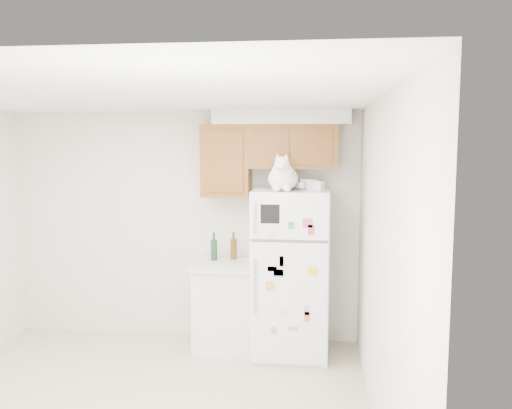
% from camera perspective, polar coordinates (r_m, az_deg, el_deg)
% --- Properties ---
extents(room_shell, '(3.84, 4.04, 2.52)m').
position_cam_1_polar(room_shell, '(4.28, -11.71, -0.26)').
color(room_shell, beige).
rests_on(room_shell, ground_plane).
extents(refrigerator, '(0.76, 0.78, 1.70)m').
position_cam_1_polar(refrigerator, '(5.56, 3.68, -7.16)').
color(refrigerator, white).
rests_on(refrigerator, ground_plane).
extents(base_counter, '(0.64, 0.64, 0.92)m').
position_cam_1_polar(base_counter, '(5.81, -3.24, -10.53)').
color(base_counter, white).
rests_on(base_counter, ground_plane).
extents(cat, '(0.36, 0.52, 0.37)m').
position_cam_1_polar(cat, '(5.25, 2.87, 2.95)').
color(cat, white).
rests_on(cat, refrigerator).
extents(storage_box_back, '(0.21, 0.17, 0.10)m').
position_cam_1_polar(storage_box_back, '(5.52, 5.44, 2.19)').
color(storage_box_back, white).
rests_on(storage_box_back, refrigerator).
extents(storage_box_front, '(0.18, 0.16, 0.09)m').
position_cam_1_polar(storage_box_front, '(5.37, 6.30, 2.01)').
color(storage_box_front, white).
rests_on(storage_box_front, refrigerator).
extents(bottle_green, '(0.07, 0.07, 0.30)m').
position_cam_1_polar(bottle_green, '(5.78, -4.45, -4.40)').
color(bottle_green, '#19381E').
rests_on(bottle_green, base_counter).
extents(bottle_amber, '(0.07, 0.07, 0.30)m').
position_cam_1_polar(bottle_amber, '(5.81, -2.38, -4.33)').
color(bottle_amber, '#593814').
rests_on(bottle_amber, base_counter).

